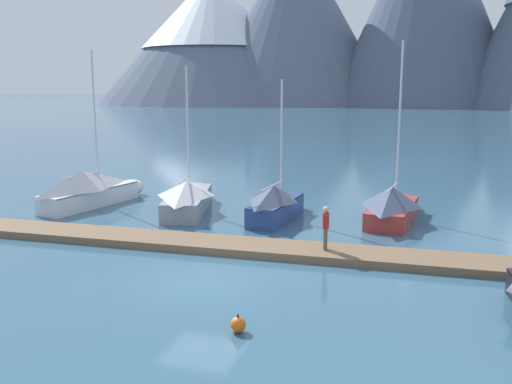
{
  "coord_description": "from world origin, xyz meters",
  "views": [
    {
      "loc": [
        7.11,
        -16.77,
        6.48
      ],
      "look_at": [
        0.0,
        6.0,
        2.0
      ],
      "focal_mm": 40.02,
      "sensor_mm": 36.0,
      "label": 1
    }
  ],
  "objects": [
    {
      "name": "ground_plane",
      "position": [
        0.0,
        0.0,
        0.0
      ],
      "size": [
        700.0,
        700.0,
        0.0
      ],
      "primitive_type": "plane",
      "color": "#335B75"
    },
    {
      "name": "mountain_west_summit",
      "position": [
        -69.75,
        178.14,
        24.33
      ],
      "size": [
        83.08,
        83.08,
        45.31
      ],
      "color": "slate",
      "rests_on": "ground"
    },
    {
      "name": "mountain_central_massif",
      "position": [
        -40.72,
        180.82,
        29.66
      ],
      "size": [
        68.29,
        68.29,
        57.64
      ],
      "color": "slate",
      "rests_on": "ground"
    },
    {
      "name": "dock",
      "position": [
        0.0,
        4.0,
        0.15
      ],
      "size": [
        25.36,
        2.88,
        0.3
      ],
      "color": "brown",
      "rests_on": "ground"
    },
    {
      "name": "sailboat_nearest_berth",
      "position": [
        -10.52,
        9.65,
        0.95
      ],
      "size": [
        2.82,
        7.49,
        8.28
      ],
      "color": "silver",
      "rests_on": "ground"
    },
    {
      "name": "sailboat_second_berth",
      "position": [
        -5.0,
        10.12,
        0.78
      ],
      "size": [
        3.67,
        7.54,
        7.44
      ],
      "color": "#93939E",
      "rests_on": "ground"
    },
    {
      "name": "sailboat_mid_dock_port",
      "position": [
        -0.01,
        9.56,
        0.83
      ],
      "size": [
        1.94,
        5.69,
        6.75
      ],
      "color": "navy",
      "rests_on": "ground"
    },
    {
      "name": "sailboat_mid_dock_starboard",
      "position": [
        5.41,
        10.99,
        0.83
      ],
      "size": [
        2.41,
        6.61,
        8.57
      ],
      "color": "#B2332D",
      "rests_on": "ground"
    },
    {
      "name": "person_on_dock",
      "position": [
        3.37,
        4.05,
        1.26
      ],
      "size": [
        0.31,
        0.57,
        1.69
      ],
      "color": "brown",
      "rests_on": "dock"
    },
    {
      "name": "mooring_buoy_inner_mooring",
      "position": [
        2.41,
        -3.33,
        0.21
      ],
      "size": [
        0.43,
        0.43,
        0.51
      ],
      "color": "orange",
      "rests_on": "ground"
    }
  ]
}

